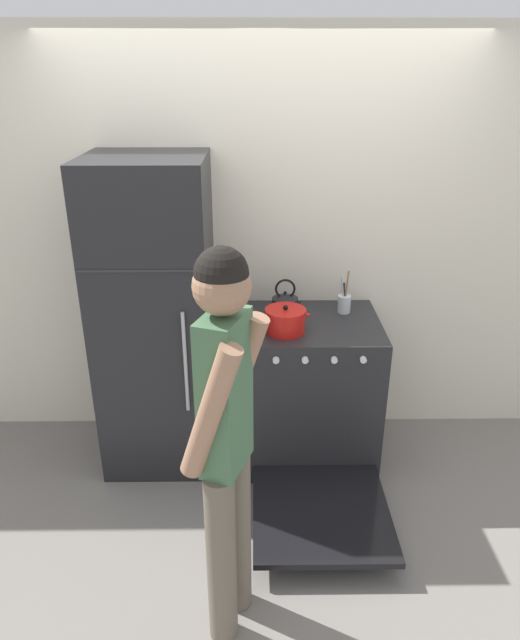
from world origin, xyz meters
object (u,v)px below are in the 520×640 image
refrigerator (156,319)px  utensil_jar (344,303)px  stove_range (312,392)px  dutch_oven_pot (285,320)px  tea_kettle (285,303)px  person (226,435)px

refrigerator → utensil_jar: size_ratio=7.12×
stove_range → dutch_oven_pot: size_ratio=5.12×
stove_range → dutch_oven_pot: bearing=-151.4°
refrigerator → tea_kettle: (0.77, 0.12, 0.05)m
utensil_jar → dutch_oven_pot: bearing=-143.5°
stove_range → person: person is taller
tea_kettle → stove_range: bearing=-46.7°
stove_range → tea_kettle: size_ratio=6.43×
refrigerator → utensil_jar: 1.15m
tea_kettle → person: 1.42m
dutch_oven_pot → tea_kettle: tea_kettle is taller
refrigerator → stove_range: (0.94, -0.05, -0.48)m
person → stove_range: bearing=-0.6°
stove_range → utensil_jar: (0.20, 0.18, 0.53)m
stove_range → refrigerator: bearing=177.0°
dutch_oven_pot → utensil_jar: size_ratio=1.05×
refrigerator → stove_range: size_ratio=1.32×
person → tea_kettle: bearing=8.2°
stove_range → tea_kettle: (-0.16, 0.17, 0.53)m
dutch_oven_pot → person: (-0.29, -1.11, 0.01)m
refrigerator → person: (0.47, -1.26, 0.06)m
stove_range → person: 1.41m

